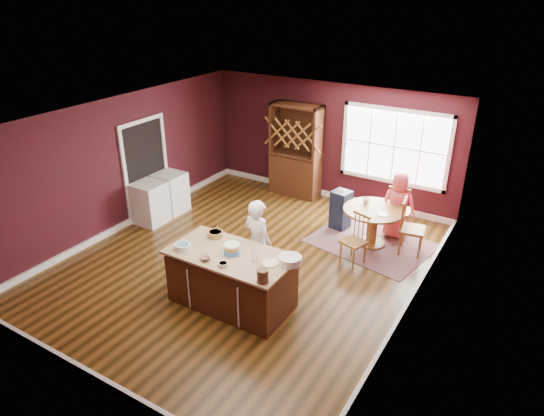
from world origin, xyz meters
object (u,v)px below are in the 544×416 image
Objects in this scene: chair_south at (354,240)px; seated_woman at (398,205)px; dryer at (170,193)px; toddler at (345,192)px; high_chair at (341,209)px; hutch at (296,151)px; dining_table at (373,219)px; washer at (150,203)px; kitchen_island at (232,280)px; baker at (258,243)px; layer_cake at (232,248)px; chair_east at (413,227)px; chair_north at (399,208)px.

seated_woman is (0.34, 1.40, 0.20)m from chair_south.
seated_woman reaches higher than dryer.
chair_south is at bearing 73.54° from seated_woman.
seated_woman is at bearing 10.09° from toddler.
hutch reaches higher than high_chair.
hutch is at bearing 150.46° from dining_table.
hutch is 3.05m from dryer.
toddler is 0.29× the size of washer.
seated_woman reaches higher than kitchen_island.
baker is 1.13× the size of seated_woman.
baker is at bearing 59.97° from seated_woman.
seated_woman reaches higher than dining_table.
layer_cake is at bearing -73.86° from hutch.
kitchen_island is 2.03× the size of chair_south.
kitchen_island is at bearing 95.84° from baker.
seated_woman is 4.89m from dryer.
chair_south reaches higher than toddler.
high_chair is at bearing 27.55° from washer.
baker is at bearing -87.47° from high_chair.
chair_south reaches higher than high_chair.
chair_south is at bearing 129.80° from chair_east.
dining_table is 3.24m from layer_cake.
hutch is (-2.43, 2.27, 0.61)m from chair_south.
dining_table is at bearing 19.42° from washer.
washer is at bearing -3.88° from baker.
hutch reaches higher than baker.
washer is at bearing 21.23° from seated_woman.
dining_table is 0.76m from chair_east.
high_chair is 4.01m from washer.
toddler is 3.84m from dryer.
kitchen_island is 1.26× the size of baker.
kitchen_island reaches higher than washer.
chair_south reaches higher than kitchen_island.
chair_east reaches higher than toddler.
toddler is at bearing 19.06° from dryer.
chair_east is (1.92, 2.35, -0.23)m from baker.
washer is (-4.67, -2.08, -0.24)m from seated_woman.
high_chair is at bearing 8.53° from seated_woman.
kitchen_island is at bearing -73.99° from hutch.
chair_south is at bearing 61.34° from kitchen_island.
layer_cake is 3.62m from chair_east.
chair_north is at bearing 20.64° from toddler.
kitchen_island is 1.43× the size of seated_woman.
hutch is 2.46× the size of washer.
kitchen_island is 3.48m from washer.
toddler is at bearing 27.58° from washer.
washer is (-4.65, -2.28, -0.09)m from chair_north.
kitchen_island is 1.67× the size of dining_table.
hutch is at bearing -60.98° from baker.
seated_woman is at bearing 23.98° from washer.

